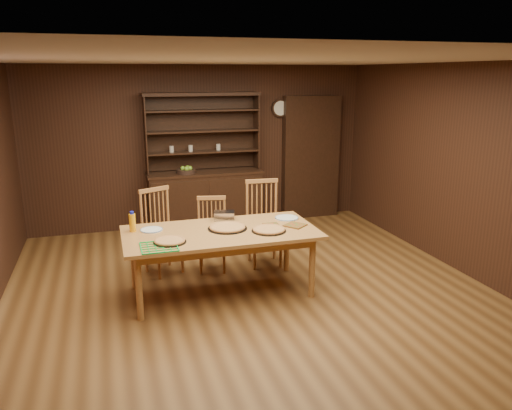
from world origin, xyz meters
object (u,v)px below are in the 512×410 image
object	(u,v)px
china_hutch	(205,192)
chair_right	(263,219)
chair_center	(212,231)
juice_bottle	(132,222)
chair_left	(160,228)
dining_table	(221,237)

from	to	relation	value
china_hutch	chair_right	size ratio (longest dim) A/B	1.95
chair_center	juice_bottle	size ratio (longest dim) A/B	4.07
china_hutch	chair_center	xyz separation A→B (m)	(-0.26, -1.77, -0.10)
china_hutch	chair_left	xyz separation A→B (m)	(-0.91, -1.65, -0.02)
china_hutch	chair_right	xyz separation A→B (m)	(0.43, -1.75, -0.00)
dining_table	chair_right	bearing A→B (deg)	46.08
chair_left	chair_right	size ratio (longest dim) A/B	0.96
chair_center	chair_right	world-z (taller)	chair_right
dining_table	juice_bottle	size ratio (longest dim) A/B	9.29
chair_right	juice_bottle	distance (m)	1.80
chair_center	chair_right	distance (m)	0.70
dining_table	chair_center	size ratio (longest dim) A/B	2.28
chair_right	chair_left	bearing A→B (deg)	179.94
china_hutch	dining_table	size ratio (longest dim) A/B	1.01
dining_table	chair_left	world-z (taller)	chair_left
chair_left	chair_center	world-z (taller)	chair_left
china_hutch	chair_right	distance (m)	1.80
dining_table	chair_center	bearing A→B (deg)	85.47
chair_left	chair_center	size ratio (longest dim) A/B	1.14
china_hutch	chair_right	world-z (taller)	china_hutch
chair_right	chair_center	bearing A→B (deg)	-174.37
chair_right	juice_bottle	bearing A→B (deg)	-158.65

